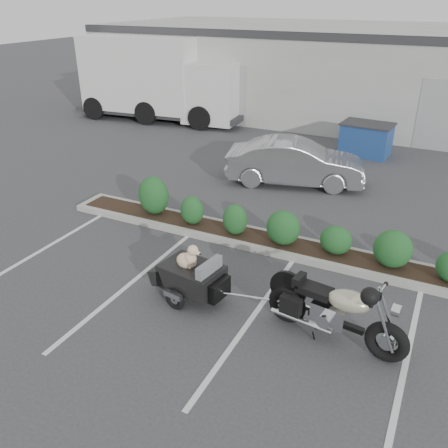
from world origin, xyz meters
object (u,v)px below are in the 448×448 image
at_px(pet_trailer, 191,275).
at_px(dumpster, 366,139).
at_px(sedan, 295,162).
at_px(delivery_truck, 162,80).
at_px(motorcycle, 334,312).

distance_m(pet_trailer, dumpster, 10.80).
distance_m(pet_trailer, sedan, 6.80).
relative_size(pet_trailer, delivery_truck, 0.25).
bearing_deg(motorcycle, dumpster, 106.96).
bearing_deg(sedan, motorcycle, -171.13).
bearing_deg(dumpster, motorcycle, -76.66).
relative_size(pet_trailer, sedan, 0.49).
bearing_deg(pet_trailer, sedan, 100.16).
xyz_separation_m(motorcycle, sedan, (-2.99, 6.82, 0.11)).
xyz_separation_m(sedan, delivery_truck, (-8.31, 5.39, 1.07)).
bearing_deg(delivery_truck, sedan, -38.38).
distance_m(sedan, dumpster, 4.18).
height_order(pet_trailer, sedan, sedan).
xyz_separation_m(sedan, dumpster, (1.38, 3.95, -0.09)).
xyz_separation_m(pet_trailer, sedan, (-0.20, 6.79, 0.18)).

